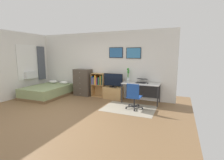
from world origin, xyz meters
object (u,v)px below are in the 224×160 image
(dresser, at_px, (83,82))
(bed, at_px, (48,91))
(bookshelf, at_px, (98,82))
(television, at_px, (113,80))
(office_chair, at_px, (134,96))
(laptop, at_px, (142,81))
(bamboo_vase, at_px, (128,74))
(desk, at_px, (141,86))
(computer_mouse, at_px, (148,83))
(tv_stand, at_px, (113,93))
(wine_glass, at_px, (129,79))

(dresser, bearing_deg, bed, -149.86)
(bed, distance_m, bookshelf, 2.20)
(television, distance_m, office_chair, 1.48)
(bookshelf, relative_size, office_chair, 1.16)
(bed, relative_size, bookshelf, 1.98)
(laptop, bearing_deg, bamboo_vase, 175.28)
(bookshelf, bearing_deg, dresser, -175.40)
(desk, relative_size, computer_mouse, 12.97)
(desk, relative_size, laptop, 3.16)
(tv_stand, relative_size, television, 0.95)
(bed, bearing_deg, dresser, 28.17)
(desk, xyz_separation_m, office_chair, (-0.05, -0.92, -0.16))
(computer_mouse, bearing_deg, bed, -171.48)
(computer_mouse, bearing_deg, wine_glass, -177.98)
(bookshelf, bearing_deg, office_chair, -28.64)
(office_chair, height_order, computer_mouse, office_chair)
(office_chair, relative_size, bamboo_vase, 1.65)
(tv_stand, bearing_deg, laptop, -0.43)
(dresser, xyz_separation_m, wine_glass, (2.14, -0.15, 0.30))
(bookshelf, xyz_separation_m, wine_glass, (1.42, -0.21, 0.27))
(laptop, relative_size, wine_glass, 2.37)
(dresser, xyz_separation_m, television, (1.44, -0.01, 0.18))
(dresser, height_order, bookshelf, dresser)
(computer_mouse, bearing_deg, laptop, 151.32)
(bed, xyz_separation_m, computer_mouse, (4.13, 0.62, 0.52))
(dresser, relative_size, tv_stand, 1.50)
(television, relative_size, office_chair, 0.94)
(computer_mouse, bearing_deg, bookshelf, 174.95)
(bookshelf, relative_size, computer_mouse, 9.61)
(wine_glass, bearing_deg, television, 168.23)
(office_chair, bearing_deg, desk, 87.36)
(television, xyz_separation_m, computer_mouse, (1.40, -0.12, 0.01))
(tv_stand, xyz_separation_m, wine_glass, (0.70, -0.17, 0.64))
(bookshelf, distance_m, bamboo_vase, 1.37)
(bed, height_order, wine_glass, wine_glass)
(desk, distance_m, office_chair, 0.93)
(office_chair, distance_m, computer_mouse, 0.91)
(bed, xyz_separation_m, desk, (3.89, 0.72, 0.38))
(bed, relative_size, wine_glass, 10.97)
(bed, height_order, bookshelf, bookshelf)
(television, relative_size, laptop, 1.89)
(dresser, relative_size, television, 1.43)
(desk, height_order, office_chair, office_chair)
(television, xyz_separation_m, laptop, (1.16, 0.01, 0.05))
(television, bearing_deg, dresser, 179.71)
(bed, relative_size, dresser, 1.72)
(desk, bearing_deg, wine_glass, -164.26)
(desk, height_order, computer_mouse, computer_mouse)
(dresser, xyz_separation_m, laptop, (2.59, 0.01, 0.23))
(wine_glass, bearing_deg, bed, -170.18)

